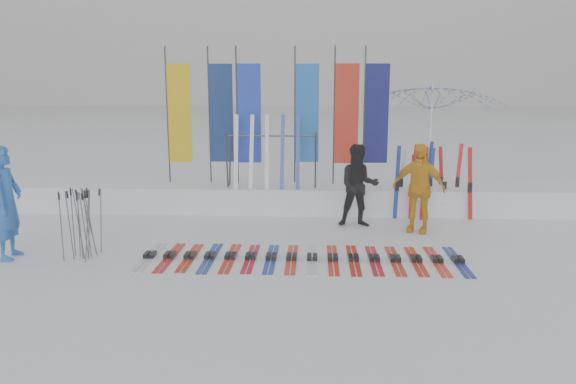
# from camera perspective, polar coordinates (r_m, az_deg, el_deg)

# --- Properties ---
(ground) EXTENTS (120.00, 120.00, 0.00)m
(ground) POSITION_cam_1_polar(r_m,az_deg,el_deg) (9.04, -1.77, -8.20)
(ground) COLOR white
(ground) RESTS_ON ground
(snow_bank) EXTENTS (14.00, 1.60, 0.60)m
(snow_bank) POSITION_cam_1_polar(r_m,az_deg,el_deg) (13.39, -0.24, -0.43)
(snow_bank) COLOR white
(snow_bank) RESTS_ON ground
(person_blue) EXTENTS (0.54, 0.76, 1.95)m
(person_blue) POSITION_cam_1_polar(r_m,az_deg,el_deg) (10.65, -26.69, -0.97)
(person_blue) COLOR blue
(person_blue) RESTS_ON ground
(person_black) EXTENTS (0.86, 0.68, 1.73)m
(person_black) POSITION_cam_1_polar(r_m,az_deg,el_deg) (11.76, 7.20, 0.64)
(person_black) COLOR black
(person_black) RESTS_ON ground
(person_yellow) EXTENTS (1.14, 0.81, 1.80)m
(person_yellow) POSITION_cam_1_polar(r_m,az_deg,el_deg) (11.54, 13.12, 0.40)
(person_yellow) COLOR orange
(person_yellow) RESTS_ON ground
(tent_canopy) EXTENTS (3.48, 3.54, 3.03)m
(tent_canopy) POSITION_cam_1_polar(r_m,az_deg,el_deg) (14.13, 14.29, 4.82)
(tent_canopy) COLOR white
(tent_canopy) RESTS_ON ground
(ski_row) EXTENTS (5.45, 1.68, 0.07)m
(ski_row) POSITION_cam_1_polar(r_m,az_deg,el_deg) (9.67, 1.43, -6.68)
(ski_row) COLOR silver
(ski_row) RESTS_ON ground
(pole_cluster) EXTENTS (0.57, 0.57, 1.25)m
(pole_cluster) POSITION_cam_1_polar(r_m,az_deg,el_deg) (10.26, -20.17, -3.05)
(pole_cluster) COLOR #595B60
(pole_cluster) RESTS_ON ground
(feather_flags) EXTENTS (5.21, 0.21, 3.20)m
(feather_flags) POSITION_cam_1_polar(r_m,az_deg,el_deg) (13.28, -0.99, 7.93)
(feather_flags) COLOR #383A3F
(feather_flags) RESTS_ON ground
(ski_rack) EXTENTS (2.04, 0.80, 1.23)m
(ski_rack) POSITION_cam_1_polar(r_m,az_deg,el_deg) (12.84, -1.66, 3.96)
(ski_rack) COLOR #383A3F
(ski_rack) RESTS_ON ground
(upright_skis) EXTENTS (1.65, 1.14, 1.63)m
(upright_skis) POSITION_cam_1_polar(r_m,az_deg,el_deg) (13.14, 14.14, 1.12)
(upright_skis) COLOR red
(upright_skis) RESTS_ON ground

